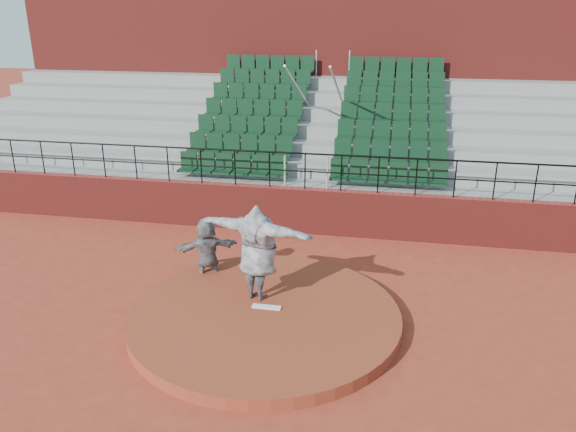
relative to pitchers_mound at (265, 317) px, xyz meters
name	(u,v)px	position (x,y,z in m)	size (l,w,h in m)	color
ground	(265,322)	(0.00, 0.00, -0.12)	(90.00, 90.00, 0.00)	#973422
pitchers_mound	(265,317)	(0.00, 0.00, 0.00)	(5.50, 5.50, 0.25)	maroon
pitching_rubber	(266,307)	(0.00, 0.15, 0.14)	(0.60, 0.15, 0.03)	white
boundary_wall	(305,211)	(0.00, 5.00, 0.53)	(24.00, 0.30, 1.30)	maroon
wall_railing	(305,163)	(0.00, 5.00, 1.90)	(24.04, 0.05, 1.03)	black
seating_deck	(322,153)	(0.00, 8.65, 1.32)	(24.00, 5.97, 4.63)	gray
press_box_facade	(337,75)	(0.00, 12.60, 3.43)	(24.00, 3.00, 7.10)	maroon
pitcher	(257,252)	(-0.27, 0.56, 1.16)	(2.56, 0.70, 2.08)	black
fielder	(207,250)	(-1.71, 1.53, 0.66)	(1.46, 0.47, 1.58)	black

